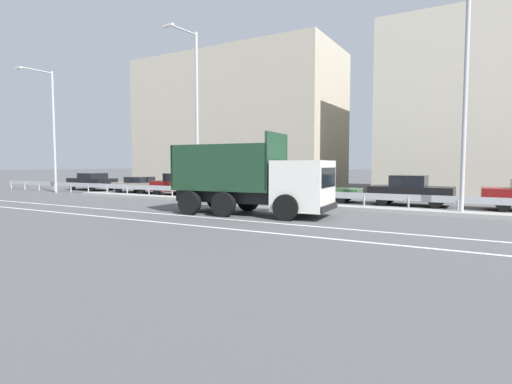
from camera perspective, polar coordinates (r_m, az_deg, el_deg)
ground_plane at (r=20.45m, az=-0.94°, el=-2.20°), size 320.00×320.00×0.00m
lane_strip_0 at (r=16.05m, az=-4.13°, el=-3.90°), size 52.94×0.16×0.01m
lane_strip_1 at (r=14.48m, az=-8.51°, el=-4.79°), size 52.94×0.16×0.01m
median_island at (r=21.74m, az=1.10°, el=-1.59°), size 29.12×1.10×0.18m
median_guardrail at (r=22.47m, az=2.18°, el=-0.19°), size 52.94×0.09×0.78m
dump_truck at (r=17.09m, az=1.77°, el=0.79°), size 7.19×3.17×3.52m
median_road_sign at (r=22.97m, az=-4.38°, el=1.52°), size 0.74×0.16×2.31m
street_lamp_0 at (r=34.85m, az=-27.21°, el=8.47°), size 0.71×2.66×9.32m
street_lamp_1 at (r=24.26m, az=-8.72°, el=11.68°), size 0.71×2.39×9.92m
street_lamp_2 at (r=19.31m, az=27.79°, el=13.67°), size 0.71×2.38×10.17m
parked_car_0 at (r=36.83m, az=-22.39°, el=1.42°), size 4.62×2.28×1.46m
parked_car_1 at (r=32.47m, az=-16.38°, el=1.06°), size 3.97×2.12×1.23m
parked_car_2 at (r=28.91m, az=-11.01°, el=1.08°), size 3.98×2.10×1.57m
parked_car_3 at (r=26.01m, az=-2.81°, el=0.57°), size 4.48×2.27×1.25m
parked_car_4 at (r=24.11m, az=8.88°, el=0.31°), size 4.97×2.09×1.33m
parked_car_5 at (r=22.80m, az=21.20°, el=0.18°), size 4.20×2.02×1.62m
background_building_0 at (r=36.97m, az=-2.67°, el=9.71°), size 18.31×8.36×11.81m
church_tower at (r=45.45m, az=9.52°, el=9.53°), size 3.60×3.60×14.47m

